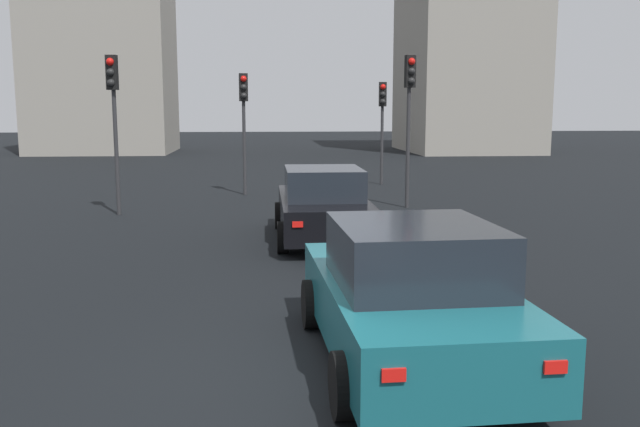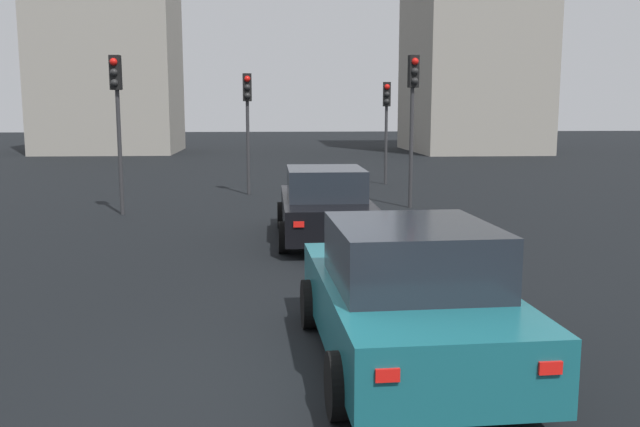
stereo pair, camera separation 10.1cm
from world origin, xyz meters
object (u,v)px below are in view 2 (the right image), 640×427
car_black_left_lead (325,205)px  car_teal_left_second (407,297)px  traffic_light_near_left (117,101)px  traffic_light_near_right (413,99)px  traffic_light_far_left (387,111)px  traffic_light_far_right (248,108)px

car_black_left_lead → car_teal_left_second: 7.44m
car_black_left_lead → car_teal_left_second: bearing=-177.3°
car_teal_left_second → traffic_light_near_left: (11.41, 5.47, 2.27)m
car_teal_left_second → traffic_light_near_left: traffic_light_near_left is taller
car_teal_left_second → traffic_light_near_right: size_ratio=1.01×
car_teal_left_second → traffic_light_near_left: bearing=23.7°
car_black_left_lead → traffic_light_far_left: bearing=-16.3°
car_teal_left_second → traffic_light_far_right: bearing=5.8°
car_black_left_lead → car_teal_left_second: size_ratio=1.05×
car_black_left_lead → traffic_light_near_right: size_ratio=1.07×
car_teal_left_second → traffic_light_near_left: 12.85m
car_black_left_lead → car_teal_left_second: car_teal_left_second is taller
traffic_light_near_left → traffic_light_far_right: bearing=149.0°
traffic_light_far_left → car_black_left_lead: bearing=-11.1°
traffic_light_near_right → traffic_light_far_right: 5.90m
traffic_light_near_left → traffic_light_far_left: 10.92m
car_teal_left_second → traffic_light_near_right: 12.56m
car_teal_left_second → traffic_light_near_right: traffic_light_near_right is taller
car_black_left_lead → traffic_light_near_right: (4.62, -2.92, 2.35)m
car_black_left_lead → traffic_light_near_right: traffic_light_near_right is taller
traffic_light_near_left → traffic_light_far_left: (6.88, -8.48, -0.28)m
car_teal_left_second → car_black_left_lead: bearing=0.1°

